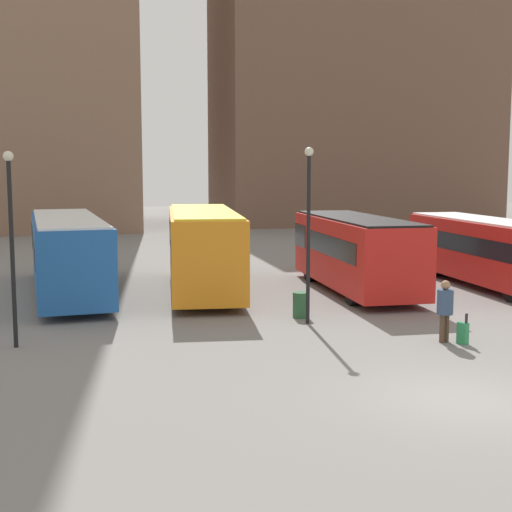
% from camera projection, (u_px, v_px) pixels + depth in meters
% --- Properties ---
extents(ground_plane, '(160.00, 160.00, 0.00)m').
position_uv_depth(ground_plane, '(461.00, 399.00, 15.29)').
color(ground_plane, slate).
extents(building_block_right, '(24.50, 13.63, 23.19)m').
position_uv_depth(building_block_right, '(351.00, 95.00, 65.64)').
color(building_block_right, brown).
rests_on(building_block_right, ground_plane).
extents(bus_0, '(3.49, 11.42, 3.06)m').
position_uv_depth(bus_0, '(68.00, 252.00, 27.96)').
color(bus_0, '#1E56A3').
rests_on(bus_0, ground_plane).
extents(bus_1, '(3.64, 10.29, 3.27)m').
position_uv_depth(bus_1, '(203.00, 248.00, 28.51)').
color(bus_1, orange).
rests_on(bus_1, ground_plane).
extents(bus_2, '(2.87, 9.29, 3.00)m').
position_uv_depth(bus_2, '(355.00, 251.00, 28.66)').
color(bus_2, red).
rests_on(bus_2, ground_plane).
extents(bus_3, '(2.63, 10.80, 2.81)m').
position_uv_depth(bus_3, '(490.00, 250.00, 29.73)').
color(bus_3, red).
rests_on(bus_3, ground_plane).
extents(traveler, '(0.61, 0.61, 1.79)m').
position_uv_depth(traveler, '(445.00, 306.00, 20.21)').
color(traveler, '#4C3828').
rests_on(traveler, ground_plane).
extents(suitcase, '(0.28, 0.35, 0.89)m').
position_uv_depth(suitcase, '(463.00, 333.00, 20.09)').
color(suitcase, '#28844C').
rests_on(suitcase, ground_plane).
extents(lamp_post_0, '(0.28, 0.28, 5.58)m').
position_uv_depth(lamp_post_0, '(309.00, 221.00, 22.38)').
color(lamp_post_0, black).
rests_on(lamp_post_0, ground_plane).
extents(lamp_post_1, '(0.28, 0.28, 5.40)m').
position_uv_depth(lamp_post_1, '(11.00, 233.00, 19.37)').
color(lamp_post_1, black).
rests_on(lamp_post_1, ground_plane).
extents(trash_bin, '(0.52, 0.52, 0.85)m').
position_uv_depth(trash_bin, '(301.00, 305.00, 23.64)').
color(trash_bin, '#285633').
rests_on(trash_bin, ground_plane).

